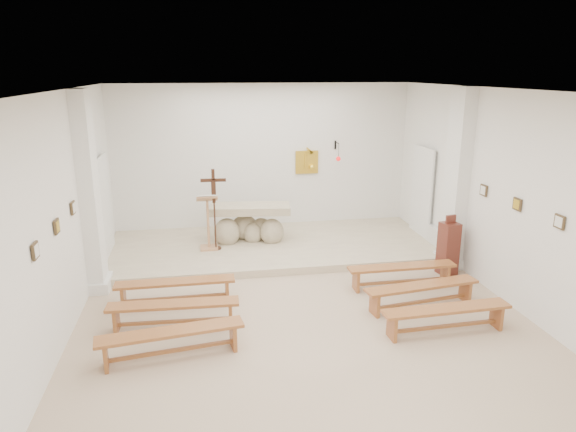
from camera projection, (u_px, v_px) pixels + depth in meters
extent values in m
cube|color=tan|center=(306.00, 325.00, 7.88)|extent=(7.00, 10.00, 0.00)
cube|color=silver|center=(51.00, 229.00, 6.82)|extent=(0.02, 10.00, 3.50)
cube|color=silver|center=(526.00, 205.00, 7.99)|extent=(0.02, 10.00, 3.50)
cube|color=silver|center=(263.00, 159.00, 12.13)|extent=(7.00, 0.02, 3.50)
cube|color=silver|center=(309.00, 92.00, 6.93)|extent=(7.00, 10.00, 0.02)
cube|color=beige|center=(273.00, 247.00, 11.18)|extent=(6.98, 3.00, 0.15)
cube|color=white|center=(89.00, 194.00, 8.73)|extent=(0.26, 0.55, 3.50)
cube|color=white|center=(457.00, 180.00, 9.86)|extent=(0.26, 0.55, 3.50)
cube|color=gold|center=(307.00, 162.00, 12.30)|extent=(0.55, 0.04, 0.55)
cube|color=black|center=(335.00, 145.00, 12.32)|extent=(0.04, 0.02, 0.20)
cylinder|color=black|center=(337.00, 143.00, 12.16)|extent=(0.02, 0.30, 0.02)
cylinder|color=black|center=(339.00, 151.00, 12.06)|extent=(0.01, 0.01, 0.34)
sphere|color=red|center=(338.00, 159.00, 12.12)|extent=(0.11, 0.11, 0.11)
cube|color=#43321D|center=(35.00, 251.00, 6.07)|extent=(0.03, 0.20, 0.20)
cube|color=#43321D|center=(57.00, 226.00, 7.02)|extent=(0.03, 0.20, 0.20)
cube|color=#43321D|center=(73.00, 208.00, 7.97)|extent=(0.03, 0.20, 0.20)
cube|color=#43321D|center=(560.00, 222.00, 7.23)|extent=(0.03, 0.20, 0.20)
cube|color=#43321D|center=(517.00, 204.00, 8.18)|extent=(0.03, 0.20, 0.20)
cube|color=#43321D|center=(484.00, 190.00, 9.13)|extent=(0.03, 0.20, 0.20)
cube|color=silver|center=(102.00, 261.00, 9.79)|extent=(0.10, 0.85, 0.52)
cube|color=silver|center=(437.00, 241.00, 10.94)|extent=(0.10, 0.85, 0.52)
ellipsoid|color=#B8AF8D|center=(227.00, 232.00, 11.12)|extent=(0.56, 0.47, 0.63)
ellipsoid|color=#B8AF8D|center=(272.00, 232.00, 11.21)|extent=(0.52, 0.44, 0.60)
ellipsoid|color=#B8AF8D|center=(245.00, 227.00, 11.43)|extent=(0.60, 0.51, 0.56)
ellipsoid|color=#B8AF8D|center=(261.00, 229.00, 11.44)|extent=(0.48, 0.41, 0.52)
ellipsoid|color=#B8AF8D|center=(253.00, 234.00, 11.26)|extent=(0.41, 0.35, 0.48)
cube|color=#B8AF8D|center=(250.00, 209.00, 11.15)|extent=(1.79, 0.87, 0.17)
cube|color=tan|center=(209.00, 248.00, 10.83)|extent=(0.36, 0.36, 0.04)
cylinder|color=tan|center=(208.00, 225.00, 10.69)|extent=(0.05, 0.05, 1.03)
cube|color=tan|center=(207.00, 199.00, 10.51)|extent=(0.44, 0.31, 0.17)
cube|color=silver|center=(207.00, 197.00, 10.46)|extent=(0.37, 0.25, 0.13)
cylinder|color=#382011|center=(216.00, 248.00, 10.81)|extent=(0.22, 0.22, 0.03)
cylinder|color=#382011|center=(215.00, 226.00, 10.67)|extent=(0.03, 0.03, 1.03)
cube|color=#382011|center=(213.00, 186.00, 10.44)|extent=(0.07, 0.05, 0.70)
cube|color=#382011|center=(213.00, 180.00, 10.40)|extent=(0.52, 0.07, 0.07)
cube|color=#382011|center=(213.00, 188.00, 10.42)|extent=(0.10, 0.04, 0.30)
imported|color=#2E5120|center=(240.00, 228.00, 11.45)|extent=(0.46, 0.41, 0.48)
cube|color=#532017|center=(448.00, 248.00, 9.77)|extent=(0.36, 0.36, 1.01)
cube|color=#532017|center=(451.00, 219.00, 9.61)|extent=(0.21, 0.08, 0.17)
cube|color=#98512C|center=(175.00, 282.00, 8.51)|extent=(1.96, 0.31, 0.04)
cube|color=#98512C|center=(123.00, 297.00, 8.43)|extent=(0.05, 0.29, 0.38)
cube|color=#98512C|center=(227.00, 290.00, 8.71)|extent=(0.05, 0.29, 0.38)
cube|color=#98512C|center=(176.00, 298.00, 8.59)|extent=(1.65, 0.05, 0.04)
cube|color=#98512C|center=(402.00, 267.00, 9.18)|extent=(1.97, 0.32, 0.04)
cube|color=#98512C|center=(356.00, 281.00, 9.09)|extent=(0.05, 0.29, 0.38)
cube|color=#98512C|center=(445.00, 274.00, 9.38)|extent=(0.05, 0.29, 0.38)
cube|color=#98512C|center=(401.00, 281.00, 9.25)|extent=(1.65, 0.06, 0.04)
cube|color=#98512C|center=(173.00, 304.00, 7.70)|extent=(1.98, 0.41, 0.04)
cube|color=#98512C|center=(116.00, 320.00, 7.65)|extent=(0.07, 0.29, 0.38)
cube|color=#98512C|center=(230.00, 313.00, 7.86)|extent=(0.07, 0.29, 0.38)
cube|color=#98512C|center=(174.00, 321.00, 7.78)|extent=(1.65, 0.13, 0.04)
cube|color=#98512C|center=(422.00, 286.00, 8.37)|extent=(1.99, 0.57, 0.04)
cube|color=#98512C|center=(375.00, 304.00, 8.18)|extent=(0.09, 0.29, 0.38)
cube|color=#98512C|center=(465.00, 291.00, 8.67)|extent=(0.09, 0.29, 0.38)
cube|color=#98512C|center=(421.00, 302.00, 8.44)|extent=(1.64, 0.27, 0.04)
cube|color=#98512C|center=(171.00, 332.00, 6.89)|extent=(1.99, 0.58, 0.04)
cube|color=#98512C|center=(106.00, 356.00, 6.70)|extent=(0.09, 0.29, 0.38)
cube|color=#98512C|center=(233.00, 336.00, 7.20)|extent=(0.09, 0.29, 0.38)
cube|color=#98512C|center=(172.00, 351.00, 6.97)|extent=(1.64, 0.28, 0.04)
cube|color=#98512C|center=(447.00, 309.00, 7.56)|extent=(1.97, 0.38, 0.04)
cube|color=#98512C|center=(392.00, 327.00, 7.44)|extent=(0.06, 0.29, 0.38)
cube|color=#98512C|center=(496.00, 316.00, 7.78)|extent=(0.06, 0.29, 0.38)
cube|color=#98512C|center=(445.00, 326.00, 7.63)|extent=(1.65, 0.11, 0.04)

